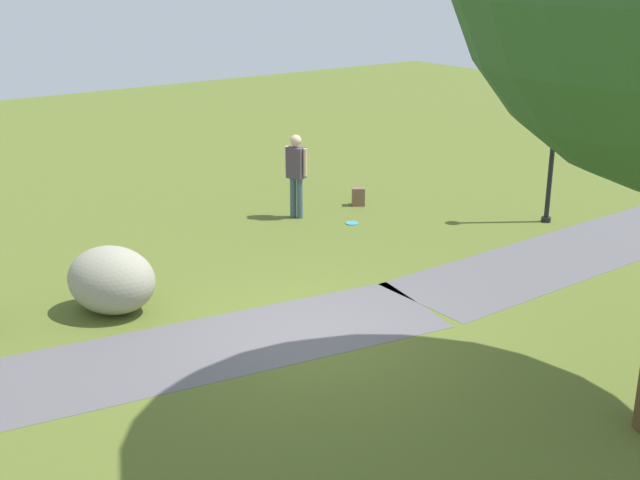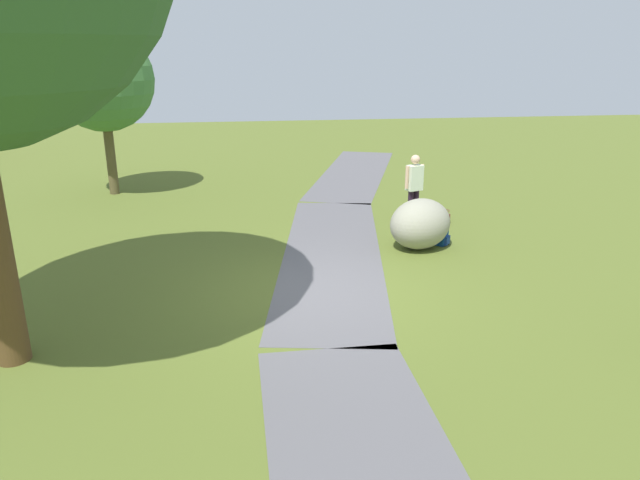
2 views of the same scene
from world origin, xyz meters
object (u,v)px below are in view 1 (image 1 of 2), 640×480
(lawn_boulder, at_px, (112,280))
(man_near_boulder, at_px, (296,170))
(frisbee_on_grass, at_px, (352,223))
(backpack_by_boulder, at_px, (93,291))
(spare_backpack_on_lawn, at_px, (358,197))
(lamp_post, at_px, (556,114))

(lawn_boulder, distance_m, man_near_boulder, 5.60)
(frisbee_on_grass, bearing_deg, backpack_by_boulder, 7.20)
(frisbee_on_grass, bearing_deg, lawn_boulder, 12.60)
(spare_backpack_on_lawn, bearing_deg, lamp_post, 126.51)
(lawn_boulder, xyz_separation_m, man_near_boulder, (-5.07, -2.33, 0.51))
(lawn_boulder, height_order, spare_backpack_on_lawn, lawn_boulder)
(lamp_post, xyz_separation_m, backpack_by_boulder, (9.21, -1.55, -2.06))
(lamp_post, bearing_deg, lawn_boulder, -6.29)
(backpack_by_boulder, bearing_deg, frisbee_on_grass, -172.80)
(man_near_boulder, distance_m, frisbee_on_grass, 1.61)
(lawn_boulder, distance_m, backpack_by_boulder, 0.65)
(man_near_boulder, bearing_deg, backpack_by_boulder, 18.99)
(backpack_by_boulder, distance_m, spare_backpack_on_lawn, 7.01)
(lamp_post, relative_size, backpack_by_boulder, 9.16)
(lamp_post, distance_m, spare_backpack_on_lawn, 4.54)
(lamp_post, xyz_separation_m, lawn_boulder, (9.09, -1.00, -1.73))
(lawn_boulder, height_order, frisbee_on_grass, lawn_boulder)
(spare_backpack_on_lawn, bearing_deg, backpack_by_boulder, 14.08)
(lawn_boulder, distance_m, spare_backpack_on_lawn, 7.06)
(lawn_boulder, xyz_separation_m, spare_backpack_on_lawn, (-6.68, -2.25, -0.34))
(frisbee_on_grass, bearing_deg, man_near_boulder, -57.07)
(lamp_post, xyz_separation_m, frisbee_on_grass, (3.34, -2.29, -2.25))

